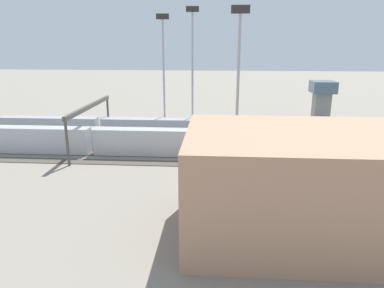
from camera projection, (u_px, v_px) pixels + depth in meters
ground_plane at (231, 149)px, 73.42m from camera, size 400.00×400.00×0.00m
track_bed_0 at (230, 136)px, 82.99m from camera, size 140.00×2.80×0.12m
track_bed_1 at (230, 142)px, 78.20m from camera, size 140.00×2.80×0.12m
track_bed_2 at (231, 149)px, 73.40m from camera, size 140.00×2.80×0.12m
track_bed_3 at (232, 156)px, 68.61m from camera, size 140.00×2.80×0.12m
track_bed_4 at (233, 165)px, 63.81m from camera, size 140.00×2.80×0.12m
train_on_track_2 at (226, 139)px, 72.92m from camera, size 66.40×3.06×4.40m
train_on_track_3 at (218, 143)px, 68.08m from camera, size 95.60×3.00×5.00m
train_on_track_0 at (197, 127)px, 82.94m from camera, size 90.60×3.00×4.40m
light_mast_0 at (192, 56)px, 80.88m from camera, size 2.80×0.70×28.43m
light_mast_1 at (238, 70)px, 56.07m from camera, size 2.80×0.70×26.33m
light_mast_2 at (163, 59)px, 82.01m from camera, size 2.80×0.70×26.97m
signal_gantry at (90, 111)px, 73.32m from camera, size 0.70×25.00×8.80m
control_tower at (322, 99)px, 94.67m from camera, size 6.00×6.00×11.16m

